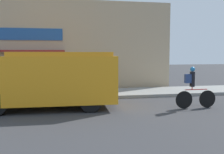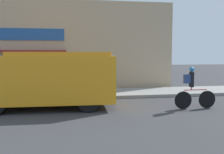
# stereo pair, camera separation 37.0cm
# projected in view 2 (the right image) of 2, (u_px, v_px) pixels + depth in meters

# --- Properties ---
(ground_plane) EXTENTS (70.00, 70.00, 0.00)m
(ground_plane) POSITION_uv_depth(u_px,v_px,m) (26.00, 102.00, 12.09)
(ground_plane) COLOR #38383A
(sidewalk) EXTENTS (28.00, 2.73, 0.16)m
(sidewalk) POSITION_uv_depth(u_px,v_px,m) (30.00, 95.00, 13.42)
(sidewalk) COLOR gray
(sidewalk) RESTS_ON ground_plane
(storefront) EXTENTS (16.59, 1.08, 5.30)m
(storefront) POSITION_uv_depth(u_px,v_px,m) (33.00, 46.00, 14.89)
(storefront) COLOR tan
(storefront) RESTS_ON ground_plane
(school_bus) EXTENTS (5.56, 2.88, 2.28)m
(school_bus) POSITION_uv_depth(u_px,v_px,m) (52.00, 79.00, 10.62)
(school_bus) COLOR orange
(school_bus) RESTS_ON ground_plane
(cyclist) EXTENTS (1.74, 0.20, 1.69)m
(cyclist) POSITION_uv_depth(u_px,v_px,m) (193.00, 89.00, 10.49)
(cyclist) COLOR black
(cyclist) RESTS_ON ground_plane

